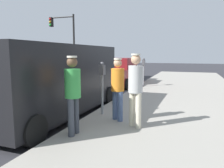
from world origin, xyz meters
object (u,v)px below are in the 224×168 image
object	(u,v)px
pedestrian_in_gray	(135,85)
parked_van	(54,79)
parked_sedan_ahead	(121,73)
parking_meter_far	(144,67)
pedestrian_in_orange	(118,85)
parking_meter_near	(102,79)
pedestrian_in_green	(73,90)
traffic_light_corner	(65,35)

from	to	relation	value
pedestrian_in_gray	parked_van	size ratio (longest dim) A/B	0.33
parked_van	parked_sedan_ahead	world-z (taller)	parked_van
pedestrian_in_gray	parked_sedan_ahead	bearing A→B (deg)	109.70
parking_meter_far	pedestrian_in_orange	xyz separation A→B (m)	(0.60, -6.33, -0.10)
pedestrian_in_orange	parked_van	world-z (taller)	parked_van
parked_van	parking_meter_far	bearing A→B (deg)	76.18
parking_meter_near	parked_sedan_ahead	xyz separation A→B (m)	(-1.62, 6.99, -0.43)
pedestrian_in_gray	pedestrian_in_green	xyz separation A→B (m)	(-1.13, -0.95, -0.03)
pedestrian_in_gray	parking_meter_near	bearing A→B (deg)	145.79
pedestrian_in_orange	pedestrian_in_green	world-z (taller)	pedestrian_in_green
parked_van	traffic_light_corner	bearing A→B (deg)	119.61
pedestrian_in_gray	pedestrian_in_green	size ratio (longest dim) A/B	1.03
parking_meter_far	parked_sedan_ahead	size ratio (longest dim) A/B	0.34
parking_meter_near	parking_meter_far	distance (m)	5.91
parking_meter_near	pedestrian_in_gray	world-z (taller)	pedestrian_in_gray
parking_meter_far	parked_van	size ratio (longest dim) A/B	0.29
pedestrian_in_orange	traffic_light_corner	bearing A→B (deg)	126.44
pedestrian_in_orange	parking_meter_far	bearing A→B (deg)	95.45
pedestrian_in_orange	pedestrian_in_green	size ratio (longest dim) A/B	0.96
parking_meter_near	parked_sedan_ahead	distance (m)	7.19
pedestrian_in_orange	traffic_light_corner	size ratio (longest dim) A/B	0.31
parking_meter_near	traffic_light_corner	world-z (taller)	traffic_light_corner
pedestrian_in_gray	traffic_light_corner	size ratio (longest dim) A/B	0.34
pedestrian_in_green	traffic_light_corner	xyz separation A→B (m)	(-7.99, 12.92, 2.39)
pedestrian_in_gray	pedestrian_in_green	bearing A→B (deg)	-140.08
pedestrian_in_gray	traffic_light_corner	bearing A→B (deg)	127.31
parked_sedan_ahead	pedestrian_in_orange	bearing A→B (deg)	-73.29
traffic_light_corner	parking_meter_near	bearing A→B (deg)	-54.55
parking_meter_near	pedestrian_in_green	bearing A→B (deg)	-88.89
pedestrian_in_gray	pedestrian_in_orange	distance (m)	0.68
parking_meter_near	pedestrian_in_green	xyz separation A→B (m)	(0.03, -1.74, -0.05)
pedestrian_in_gray	traffic_light_corner	distance (m)	15.24
traffic_light_corner	parked_van	bearing A→B (deg)	-60.39
parking_meter_far	pedestrian_in_orange	bearing A→B (deg)	-84.55
parking_meter_near	parked_sedan_ahead	world-z (taller)	parking_meter_near
pedestrian_in_orange	pedestrian_in_green	distance (m)	1.45
parked_van	parking_meter_near	bearing A→B (deg)	7.03
traffic_light_corner	pedestrian_in_green	bearing A→B (deg)	-58.26
traffic_light_corner	pedestrian_in_gray	bearing A→B (deg)	-52.69
parking_meter_far	pedestrian_in_gray	xyz separation A→B (m)	(1.17, -6.71, -0.02)
pedestrian_in_green	parked_van	size ratio (longest dim) A/B	0.33
pedestrian_in_orange	traffic_light_corner	distance (m)	14.62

